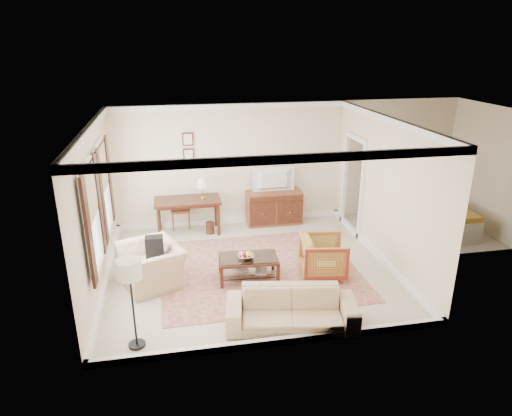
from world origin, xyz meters
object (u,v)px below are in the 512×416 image
object	(u,v)px
tv	(275,172)
sofa	(292,304)
writing_desk	(188,204)
sideboard	(274,208)
coffee_table	(248,262)
club_armchair	(151,259)
striped_armchair	(324,255)

from	to	relation	value
tv	sofa	size ratio (longest dim) A/B	0.48
writing_desk	tv	world-z (taller)	tv
sideboard	sofa	size ratio (longest dim) A/B	0.65
coffee_table	writing_desk	bearing A→B (deg)	111.99
club_armchair	sofa	size ratio (longest dim) A/B	0.57
tv	club_armchair	xyz separation A→B (m)	(-2.87, -2.43, -0.80)
sideboard	club_armchair	size ratio (longest dim) A/B	1.15
striped_armchair	sofa	size ratio (longest dim) A/B	0.42
sideboard	tv	xyz separation A→B (m)	(0.00, -0.02, 0.90)
striped_armchair	club_armchair	bearing A→B (deg)	93.86
tv	club_armchair	bearing A→B (deg)	40.31
coffee_table	club_armchair	xyz separation A→B (m)	(-1.77, 0.18, 0.15)
tv	sofa	bearing A→B (deg)	80.69
tv	club_armchair	world-z (taller)	tv
tv	coffee_table	distance (m)	2.99
writing_desk	tv	bearing A→B (deg)	4.67
sideboard	tv	world-z (taller)	tv
tv	coffee_table	size ratio (longest dim) A/B	0.87
striped_armchair	sofa	xyz separation A→B (m)	(-1.03, -1.50, -0.02)
sofa	writing_desk	bearing A→B (deg)	119.05
writing_desk	striped_armchair	xyz separation A→B (m)	(2.42, -2.55, -0.29)
tv	sideboard	bearing A→B (deg)	-90.00
striped_armchair	sideboard	bearing A→B (deg)	15.93
tv	sofa	distance (m)	4.37
writing_desk	sideboard	size ratio (longest dim) A/B	1.13
sideboard	club_armchair	world-z (taller)	club_armchair
tv	coffee_table	xyz separation A→B (m)	(-1.10, -2.62, -0.95)
coffee_table	club_armchair	size ratio (longest dim) A/B	0.98
writing_desk	club_armchair	xyz separation A→B (m)	(-0.78, -2.26, -0.21)
striped_armchair	club_armchair	world-z (taller)	club_armchair
coffee_table	sofa	size ratio (longest dim) A/B	0.56
writing_desk	sofa	distance (m)	4.29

